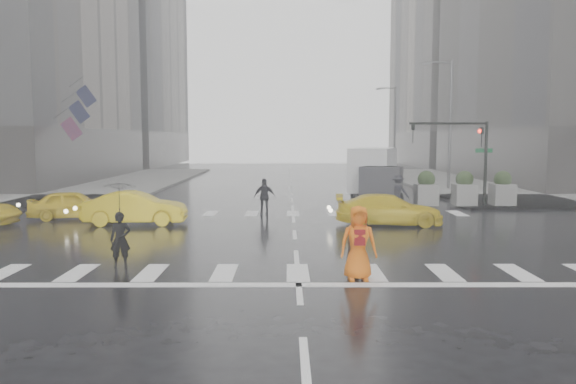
{
  "coord_description": "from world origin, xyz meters",
  "views": [
    {
      "loc": [
        -0.3,
        -21.0,
        3.66
      ],
      "look_at": [
        -0.25,
        2.0,
        1.43
      ],
      "focal_mm": 35.0,
      "sensor_mm": 36.0,
      "label": 1
    }
  ],
  "objects_px": {
    "pedestrian_brown": "(358,239)",
    "box_truck": "(375,174)",
    "traffic_signal_pole": "(467,146)",
    "taxi_front": "(73,205)",
    "pedestrian_orange": "(358,243)",
    "taxi_mid": "(135,208)"
  },
  "relations": [
    {
      "from": "taxi_mid",
      "to": "box_truck",
      "type": "bearing_deg",
      "value": -58.85
    },
    {
      "from": "traffic_signal_pole",
      "to": "pedestrian_brown",
      "type": "relative_size",
      "value": 2.95
    },
    {
      "from": "traffic_signal_pole",
      "to": "pedestrian_orange",
      "type": "distance_m",
      "value": 16.74
    },
    {
      "from": "traffic_signal_pole",
      "to": "pedestrian_brown",
      "type": "distance_m",
      "value": 15.22
    },
    {
      "from": "pedestrian_orange",
      "to": "box_truck",
      "type": "height_order",
      "value": "box_truck"
    },
    {
      "from": "traffic_signal_pole",
      "to": "pedestrian_brown",
      "type": "bearing_deg",
      "value": -118.93
    },
    {
      "from": "traffic_signal_pole",
      "to": "taxi_front",
      "type": "xyz_separation_m",
      "value": [
        -18.99,
        -3.8,
        -2.57
      ]
    },
    {
      "from": "pedestrian_brown",
      "to": "pedestrian_orange",
      "type": "xyz_separation_m",
      "value": [
        -0.2,
        -1.66,
        0.21
      ]
    },
    {
      "from": "pedestrian_brown",
      "to": "taxi_mid",
      "type": "distance_m",
      "value": 11.4
    },
    {
      "from": "taxi_mid",
      "to": "box_truck",
      "type": "xyz_separation_m",
      "value": [
        11.34,
        7.78,
        0.94
      ]
    },
    {
      "from": "pedestrian_orange",
      "to": "taxi_mid",
      "type": "bearing_deg",
      "value": 128.19
    },
    {
      "from": "box_truck",
      "to": "traffic_signal_pole",
      "type": "bearing_deg",
      "value": -9.69
    },
    {
      "from": "taxi_front",
      "to": "box_truck",
      "type": "height_order",
      "value": "box_truck"
    },
    {
      "from": "pedestrian_orange",
      "to": "taxi_mid",
      "type": "xyz_separation_m",
      "value": [
        -8.24,
        9.32,
        -0.27
      ]
    },
    {
      "from": "pedestrian_brown",
      "to": "taxi_mid",
      "type": "height_order",
      "value": "pedestrian_brown"
    },
    {
      "from": "traffic_signal_pole",
      "to": "box_truck",
      "type": "xyz_separation_m",
      "value": [
        -4.37,
        2.3,
        -1.58
      ]
    },
    {
      "from": "pedestrian_orange",
      "to": "box_truck",
      "type": "bearing_deg",
      "value": 76.45
    },
    {
      "from": "pedestrian_brown",
      "to": "pedestrian_orange",
      "type": "distance_m",
      "value": 1.69
    },
    {
      "from": "traffic_signal_pole",
      "to": "taxi_front",
      "type": "bearing_deg",
      "value": -168.68
    },
    {
      "from": "pedestrian_brown",
      "to": "box_truck",
      "type": "distance_m",
      "value": 15.74
    },
    {
      "from": "pedestrian_orange",
      "to": "box_truck",
      "type": "xyz_separation_m",
      "value": [
        3.1,
        17.11,
        0.67
      ]
    },
    {
      "from": "taxi_front",
      "to": "taxi_mid",
      "type": "xyz_separation_m",
      "value": [
        3.28,
        -1.68,
        0.05
      ]
    }
  ]
}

